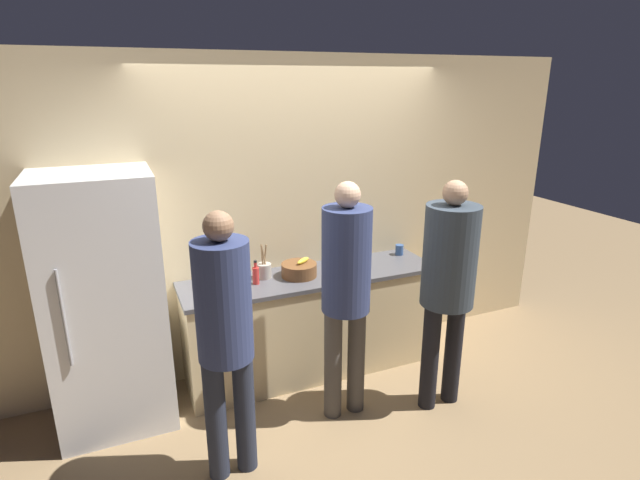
{
  "coord_description": "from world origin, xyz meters",
  "views": [
    {
      "loc": [
        -1.42,
        -3.19,
        2.39
      ],
      "look_at": [
        0.0,
        0.13,
        1.23
      ],
      "focal_mm": 28.0,
      "sensor_mm": 36.0,
      "label": 1
    }
  ],
  "objects_px": {
    "person_left": "(225,328)",
    "cup_blue": "(399,250)",
    "person_right": "(448,274)",
    "fruit_bowl": "(299,270)",
    "bottle_red": "(256,275)",
    "refrigerator": "(106,304)",
    "utensil_crock": "(264,270)",
    "person_center": "(346,283)",
    "bottle_clear": "(216,281)"
  },
  "relations": [
    {
      "from": "refrigerator",
      "to": "person_left",
      "type": "bearing_deg",
      "value": -53.01
    },
    {
      "from": "person_left",
      "to": "fruit_bowl",
      "type": "relative_size",
      "value": 6.01
    },
    {
      "from": "refrigerator",
      "to": "bottle_red",
      "type": "height_order",
      "value": "refrigerator"
    },
    {
      "from": "utensil_crock",
      "to": "bottle_red",
      "type": "xyz_separation_m",
      "value": [
        -0.1,
        -0.09,
        0.01
      ]
    },
    {
      "from": "person_left",
      "to": "person_right",
      "type": "distance_m",
      "value": 1.64
    },
    {
      "from": "bottle_clear",
      "to": "fruit_bowl",
      "type": "bearing_deg",
      "value": -0.35
    },
    {
      "from": "refrigerator",
      "to": "utensil_crock",
      "type": "bearing_deg",
      "value": 5.87
    },
    {
      "from": "person_center",
      "to": "bottle_red",
      "type": "height_order",
      "value": "person_center"
    },
    {
      "from": "fruit_bowl",
      "to": "bottle_red",
      "type": "bearing_deg",
      "value": -176.91
    },
    {
      "from": "person_center",
      "to": "utensil_crock",
      "type": "distance_m",
      "value": 0.81
    },
    {
      "from": "refrigerator",
      "to": "bottle_clear",
      "type": "height_order",
      "value": "refrigerator"
    },
    {
      "from": "person_right",
      "to": "fruit_bowl",
      "type": "height_order",
      "value": "person_right"
    },
    {
      "from": "person_right",
      "to": "bottle_clear",
      "type": "bearing_deg",
      "value": 151.0
    },
    {
      "from": "person_right",
      "to": "bottle_red",
      "type": "distance_m",
      "value": 1.45
    },
    {
      "from": "bottle_clear",
      "to": "bottle_red",
      "type": "distance_m",
      "value": 0.3
    },
    {
      "from": "utensil_crock",
      "to": "bottle_red",
      "type": "bearing_deg",
      "value": -136.07
    },
    {
      "from": "person_left",
      "to": "fruit_bowl",
      "type": "distance_m",
      "value": 1.21
    },
    {
      "from": "fruit_bowl",
      "to": "bottle_red",
      "type": "distance_m",
      "value": 0.37
    },
    {
      "from": "refrigerator",
      "to": "fruit_bowl",
      "type": "relative_size",
      "value": 6.41
    },
    {
      "from": "person_right",
      "to": "person_center",
      "type": "bearing_deg",
      "value": 165.31
    },
    {
      "from": "person_left",
      "to": "bottle_clear",
      "type": "height_order",
      "value": "person_left"
    },
    {
      "from": "person_left",
      "to": "cup_blue",
      "type": "xyz_separation_m",
      "value": [
        1.83,
        1.03,
        -0.09
      ]
    },
    {
      "from": "person_right",
      "to": "bottle_clear",
      "type": "xyz_separation_m",
      "value": [
        -1.5,
        0.83,
        -0.13
      ]
    },
    {
      "from": "person_right",
      "to": "cup_blue",
      "type": "height_order",
      "value": "person_right"
    },
    {
      "from": "person_center",
      "to": "bottle_red",
      "type": "bearing_deg",
      "value": 127.55
    },
    {
      "from": "bottle_clear",
      "to": "bottle_red",
      "type": "height_order",
      "value": "bottle_red"
    },
    {
      "from": "refrigerator",
      "to": "person_right",
      "type": "xyz_separation_m",
      "value": [
        2.28,
        -0.78,
        0.15
      ]
    },
    {
      "from": "cup_blue",
      "to": "bottle_clear",
      "type": "bearing_deg",
      "value": -175.69
    },
    {
      "from": "bottle_red",
      "to": "bottle_clear",
      "type": "bearing_deg",
      "value": 175.49
    },
    {
      "from": "cup_blue",
      "to": "utensil_crock",
      "type": "bearing_deg",
      "value": -177.39
    },
    {
      "from": "refrigerator",
      "to": "cup_blue",
      "type": "bearing_deg",
      "value": 4.17
    },
    {
      "from": "person_left",
      "to": "person_center",
      "type": "bearing_deg",
      "value": 16.2
    },
    {
      "from": "utensil_crock",
      "to": "bottle_red",
      "type": "distance_m",
      "value": 0.13
    },
    {
      "from": "person_center",
      "to": "bottle_red",
      "type": "distance_m",
      "value": 0.78
    },
    {
      "from": "person_right",
      "to": "cup_blue",
      "type": "bearing_deg",
      "value": 78.67
    },
    {
      "from": "fruit_bowl",
      "to": "bottle_clear",
      "type": "xyz_separation_m",
      "value": [
        -0.67,
        0.0,
        0.0
      ]
    },
    {
      "from": "person_left",
      "to": "fruit_bowl",
      "type": "bearing_deg",
      "value": 48.26
    },
    {
      "from": "bottle_red",
      "to": "person_center",
      "type": "bearing_deg",
      "value": -52.45
    },
    {
      "from": "person_center",
      "to": "bottle_red",
      "type": "xyz_separation_m",
      "value": [
        -0.47,
        0.62,
        -0.09
      ]
    },
    {
      "from": "person_left",
      "to": "cup_blue",
      "type": "bearing_deg",
      "value": 29.51
    },
    {
      "from": "person_center",
      "to": "fruit_bowl",
      "type": "distance_m",
      "value": 0.66
    },
    {
      "from": "person_left",
      "to": "cup_blue",
      "type": "distance_m",
      "value": 2.1
    },
    {
      "from": "refrigerator",
      "to": "fruit_bowl",
      "type": "height_order",
      "value": "refrigerator"
    },
    {
      "from": "refrigerator",
      "to": "utensil_crock",
      "type": "height_order",
      "value": "refrigerator"
    },
    {
      "from": "refrigerator",
      "to": "person_left",
      "type": "relative_size",
      "value": 1.07
    },
    {
      "from": "person_left",
      "to": "bottle_clear",
      "type": "relative_size",
      "value": 11.34
    },
    {
      "from": "fruit_bowl",
      "to": "person_right",
      "type": "bearing_deg",
      "value": -44.88
    },
    {
      "from": "person_right",
      "to": "bottle_clear",
      "type": "relative_size",
      "value": 11.55
    },
    {
      "from": "refrigerator",
      "to": "person_center",
      "type": "bearing_deg",
      "value": -20.71
    },
    {
      "from": "person_left",
      "to": "utensil_crock",
      "type": "xyz_separation_m",
      "value": [
        0.53,
        0.97,
        -0.07
      ]
    }
  ]
}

